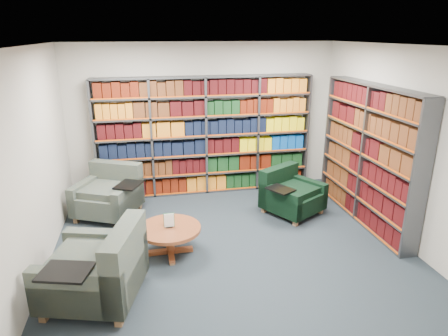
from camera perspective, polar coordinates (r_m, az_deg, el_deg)
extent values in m
cube|color=black|center=(5.81, 1.22, -11.80)|extent=(5.00, 5.00, 0.01)
cube|color=white|center=(5.00, 1.45, 17.12)|extent=(5.00, 5.00, 0.01)
cube|color=#B6B0A5|center=(7.62, -2.91, 7.03)|extent=(5.00, 0.01, 2.80)
cube|color=#B6B0A5|center=(3.05, 12.16, -12.30)|extent=(5.00, 0.01, 2.80)
cube|color=#B6B0A5|center=(5.29, -26.14, -0.23)|extent=(0.01, 5.00, 2.80)
cube|color=#B6B0A5|center=(6.27, 24.27, 2.79)|extent=(0.01, 5.00, 2.80)
cube|color=#47494F|center=(7.53, -2.68, 4.55)|extent=(4.00, 0.28, 2.20)
cube|color=silver|center=(7.65, -2.84, 4.78)|extent=(4.00, 0.02, 2.20)
cube|color=#D84C0A|center=(7.40, -2.52, 4.30)|extent=(4.00, 0.01, 2.20)
cube|color=#320709|center=(7.81, -2.58, -2.03)|extent=(3.88, 0.21, 0.29)
cube|color=#CA6917|center=(7.68, -2.62, 0.53)|extent=(3.88, 0.21, 0.29)
cube|color=black|center=(7.58, -2.66, 3.16)|extent=(3.88, 0.21, 0.29)
cube|color=#320709|center=(7.49, -2.70, 5.87)|extent=(3.88, 0.21, 0.29)
cube|color=#CA6917|center=(7.41, -2.75, 8.63)|extent=(3.88, 0.21, 0.29)
cube|color=#501305|center=(7.36, -2.79, 11.44)|extent=(3.88, 0.21, 0.29)
cube|color=#47494F|center=(6.74, 19.90, 1.70)|extent=(0.28, 2.50, 2.20)
cube|color=silver|center=(6.80, 20.84, 1.75)|extent=(0.02, 2.50, 2.20)
cube|color=#D84C0A|center=(6.67, 18.94, 1.64)|extent=(0.02, 2.50, 2.20)
cube|color=#4C240F|center=(7.05, 19.07, -5.48)|extent=(0.21, 2.38, 0.29)
cube|color=#4C240F|center=(6.91, 19.39, -2.70)|extent=(0.21, 2.38, 0.29)
cube|color=#4C240F|center=(6.79, 19.72, 0.18)|extent=(0.21, 2.38, 0.29)
cube|color=#4C240F|center=(6.69, 20.07, 3.15)|extent=(0.21, 2.38, 0.29)
cube|color=#320709|center=(6.61, 20.42, 6.21)|extent=(0.21, 2.38, 0.29)
cube|color=#320709|center=(6.54, 20.79, 9.34)|extent=(0.21, 2.38, 0.29)
cube|color=#0C1D33|center=(7.01, -16.28, -4.52)|extent=(1.23, 1.23, 0.33)
cube|color=#0C1D33|center=(7.23, -15.04, -1.95)|extent=(0.92, 0.58, 0.74)
cube|color=#0C1D33|center=(7.18, -19.04, -3.55)|extent=(0.53, 0.89, 0.49)
cube|color=#0C1D33|center=(6.80, -13.48, -4.25)|extent=(0.53, 0.89, 0.49)
cube|color=black|center=(6.64, -13.46, -2.35)|extent=(0.51, 0.56, 0.03)
cube|color=brown|center=(7.00, -20.35, -6.93)|extent=(0.10, 0.10, 0.10)
cube|color=brown|center=(6.63, -14.85, -7.83)|extent=(0.10, 0.10, 0.10)
cube|color=brown|center=(7.58, -17.22, -4.60)|extent=(0.10, 0.10, 0.10)
cube|color=brown|center=(7.23, -12.03, -5.29)|extent=(0.10, 0.10, 0.10)
cube|color=black|center=(6.93, 9.79, -4.49)|extent=(1.15, 1.15, 0.30)
cube|color=black|center=(7.05, 7.80, -2.36)|extent=(0.81, 0.59, 0.67)
cube|color=black|center=(6.65, 7.93, -4.74)|extent=(0.54, 0.79, 0.45)
cube|color=black|center=(7.17, 11.57, -3.17)|extent=(0.54, 0.79, 0.45)
cube|color=black|center=(6.50, 8.07, -3.02)|extent=(0.48, 0.51, 0.02)
cube|color=brown|center=(6.58, 10.18, -7.73)|extent=(0.09, 0.09, 0.09)
cube|color=brown|center=(7.09, 13.62, -5.95)|extent=(0.09, 0.09, 0.09)
cube|color=brown|center=(6.97, 5.71, -5.93)|extent=(0.09, 0.09, 0.09)
cube|color=brown|center=(7.45, 9.28, -4.40)|extent=(0.09, 0.09, 0.09)
cube|color=#0C1D33|center=(4.97, -18.11, -14.56)|extent=(1.26, 1.26, 0.36)
cube|color=#0C1D33|center=(4.73, -13.85, -12.80)|extent=(0.50, 1.04, 0.81)
cube|color=#0C1D33|center=(5.26, -16.45, -11.25)|extent=(1.02, 0.44, 0.54)
cube|color=#0C1D33|center=(4.61, -20.28, -16.43)|extent=(1.02, 0.44, 0.54)
cube|color=black|center=(4.43, -21.69, -13.60)|extent=(0.58, 0.51, 0.03)
cube|color=brown|center=(5.58, -20.30, -13.80)|extent=(0.10, 0.10, 0.11)
cube|color=brown|center=(4.98, -24.39, -18.73)|extent=(0.10, 0.10, 0.11)
cube|color=brown|center=(5.30, -11.80, -14.78)|extent=(0.10, 0.10, 0.11)
cube|color=brown|center=(4.66, -14.76, -20.32)|extent=(0.10, 0.10, 0.11)
cylinder|color=brown|center=(5.61, -7.80, -8.60)|extent=(0.87, 0.87, 0.05)
cylinder|color=brown|center=(5.70, -7.71, -10.32)|extent=(0.12, 0.12, 0.35)
cube|color=brown|center=(5.78, -7.64, -11.66)|extent=(0.63, 0.08, 0.06)
cube|color=brown|center=(5.78, -7.64, -11.66)|extent=(0.08, 0.63, 0.06)
cube|color=black|center=(5.60, -7.81, -8.34)|extent=(0.10, 0.05, 0.01)
cube|color=white|center=(5.55, -7.86, -7.41)|extent=(0.13, 0.01, 0.19)
cube|color=#145926|center=(5.56, -7.86, -7.38)|extent=(0.15, 0.00, 0.21)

